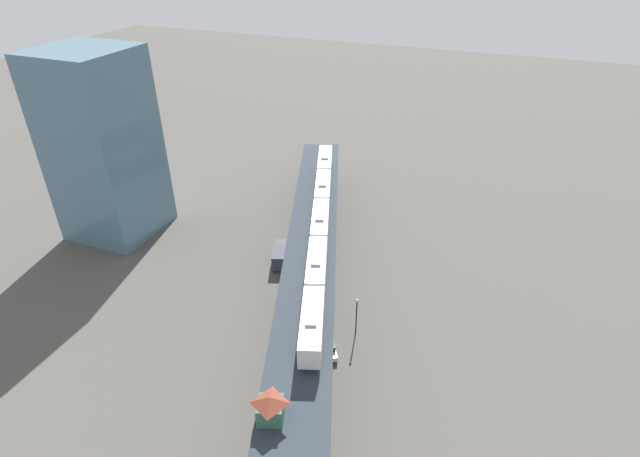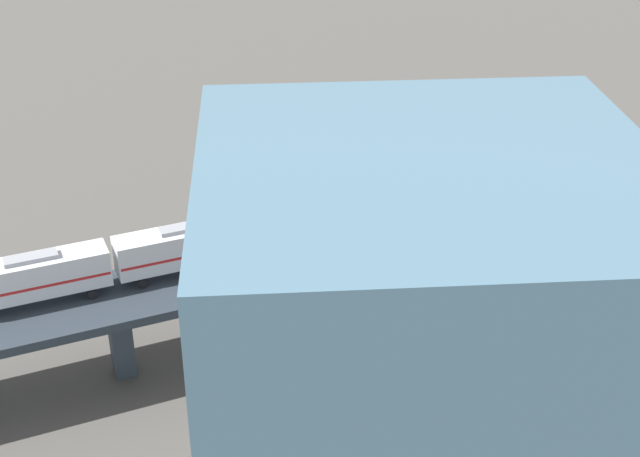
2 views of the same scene
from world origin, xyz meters
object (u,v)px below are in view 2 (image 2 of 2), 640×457
(street_car_silver, at_px, (483,256))
(street_lamp, at_px, (431,220))
(subway_train, at_px, (320,218))
(street_car_green, at_px, (559,253))
(delivery_truck, at_px, (323,351))

(street_car_silver, height_order, street_lamp, street_lamp)
(street_lamp, bearing_deg, subway_train, -49.14)
(street_car_green, height_order, delivery_truck, delivery_truck)
(subway_train, height_order, street_car_silver, subway_train)
(street_car_green, xyz_separation_m, street_lamp, (-2.50, -13.45, 3.17))
(subway_train, height_order, delivery_truck, subway_train)
(street_car_silver, xyz_separation_m, street_lamp, (-2.44, -5.26, 3.17))
(street_car_silver, xyz_separation_m, delivery_truck, (16.66, -18.19, 0.82))
(subway_train, relative_size, street_car_silver, 12.78)
(street_car_silver, relative_size, street_lamp, 0.67)
(delivery_truck, relative_size, street_lamp, 1.09)
(subway_train, distance_m, delivery_truck, 12.03)
(subway_train, distance_m, street_car_silver, 21.97)
(subway_train, distance_m, street_lamp, 17.86)
(subway_train, distance_m, street_car_green, 29.01)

